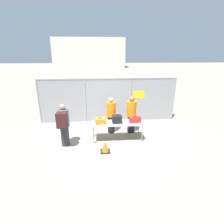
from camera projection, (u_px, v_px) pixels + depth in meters
The scene contains 12 objects.
ground_plane at pixel (111, 139), 7.60m from camera, with size 120.00×120.00×0.00m, color gray.
fence_section at pixel (108, 99), 9.27m from camera, with size 7.26×0.07×2.34m.
inspection_table at pixel (117, 124), 7.39m from camera, with size 2.15×0.75×0.77m.
suitcase_orange at pixel (101, 121), 7.24m from camera, with size 0.47×0.36×0.25m.
suitcase_black at pixel (117, 119), 7.30m from camera, with size 0.41×0.32×0.35m.
suitcase_red at pixel (135, 120), 7.36m from camera, with size 0.50×0.28×0.28m.
traveler_hooded at pixel (64, 124), 6.78m from camera, with size 0.43×0.67×1.74m.
security_worker_near at pixel (111, 115), 8.03m from camera, with size 0.42×0.42×1.68m.
security_worker_far at pixel (131, 114), 8.02m from camera, with size 0.43×0.43×1.73m.
utility_trailer at pixel (117, 104), 11.24m from camera, with size 3.50×2.02×0.71m.
distant_hangar at pixel (90, 53), 46.05m from camera, with size 17.27×10.76×7.03m.
traffic_cone at pixel (105, 147), 6.58m from camera, with size 0.36×0.36×0.45m.
Camera 1 is at (-0.52, -6.79, 3.57)m, focal length 28.00 mm.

